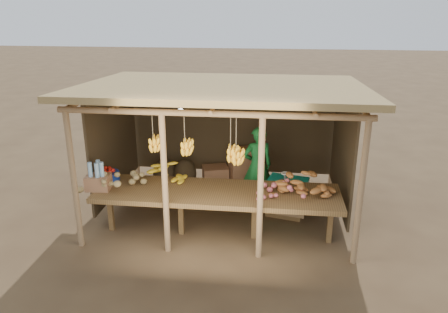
# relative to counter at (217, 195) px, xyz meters

# --- Properties ---
(ground) EXTENTS (60.00, 60.00, 0.00)m
(ground) POSITION_rel_counter_xyz_m (-0.00, 0.95, -0.74)
(ground) COLOR brown
(ground) RESTS_ON ground
(stall_structure) EXTENTS (4.70, 3.50, 2.43)m
(stall_structure) POSITION_rel_counter_xyz_m (-0.02, 1.01, 1.18)
(stall_structure) COLOR #9D7851
(stall_structure) RESTS_ON ground
(counter) EXTENTS (3.90, 1.05, 0.80)m
(counter) POSITION_rel_counter_xyz_m (0.00, 0.00, 0.00)
(counter) COLOR brown
(counter) RESTS_ON ground
(potato_heap) EXTENTS (1.17, 0.88, 0.37)m
(potato_heap) POSITION_rel_counter_xyz_m (-1.62, -0.04, 0.25)
(potato_heap) COLOR olive
(potato_heap) RESTS_ON counter
(sweet_potato_heap) EXTENTS (1.02, 0.63, 0.36)m
(sweet_potato_heap) POSITION_rel_counter_xyz_m (1.34, 0.09, 0.24)
(sweet_potato_heap) COLOR #9F5E29
(sweet_potato_heap) RESTS_ON counter
(onion_heap) EXTENTS (0.96, 0.69, 0.36)m
(onion_heap) POSITION_rel_counter_xyz_m (1.01, -0.07, 0.24)
(onion_heap) COLOR #B7595C
(onion_heap) RESTS_ON counter
(banana_pile) EXTENTS (0.74, 0.54, 0.35)m
(banana_pile) POSITION_rel_counter_xyz_m (-0.93, 0.40, 0.24)
(banana_pile) COLOR yellow
(banana_pile) RESTS_ON counter
(tomato_basin) EXTENTS (0.41, 0.41, 0.21)m
(tomato_basin) POSITION_rel_counter_xyz_m (-1.90, 0.24, 0.15)
(tomato_basin) COLOR navy
(tomato_basin) RESTS_ON counter
(bottle_box) EXTENTS (0.39, 0.32, 0.47)m
(bottle_box) POSITION_rel_counter_xyz_m (-1.90, -0.14, 0.24)
(bottle_box) COLOR #946342
(bottle_box) RESTS_ON counter
(vendor) EXTENTS (0.63, 0.51, 1.52)m
(vendor) POSITION_rel_counter_xyz_m (0.58, 1.31, 0.02)
(vendor) COLOR #186E2B
(vendor) RESTS_ON ground
(tarp_crate) EXTENTS (0.82, 0.75, 0.83)m
(tarp_crate) POSITION_rel_counter_xyz_m (1.13, 0.95, -0.40)
(tarp_crate) COLOR brown
(tarp_crate) RESTS_ON ground
(carton_stack) EXTENTS (1.18, 0.56, 0.82)m
(carton_stack) POSITION_rel_counter_xyz_m (0.07, 2.04, -0.38)
(carton_stack) COLOR #946342
(carton_stack) RESTS_ON ground
(burlap_sacks) EXTENTS (0.93, 0.49, 0.66)m
(burlap_sacks) POSITION_rel_counter_xyz_m (-1.17, 2.05, -0.45)
(burlap_sacks) COLOR #41331E
(burlap_sacks) RESTS_ON ground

